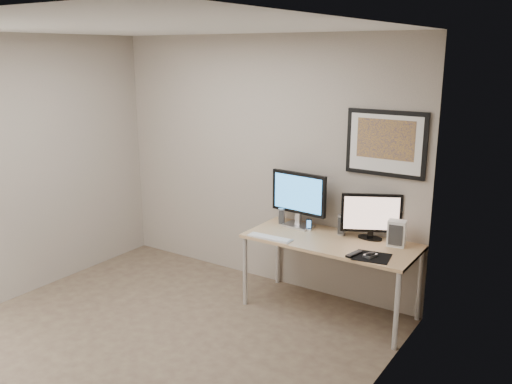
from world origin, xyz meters
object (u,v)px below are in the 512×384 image
speaker_right (342,225)px  framed_art (386,143)px  phone_dock (309,224)px  fan_unit (397,233)px  monitor_large (299,197)px  desk (331,246)px  monitor_tv (371,215)px  speaker_left (282,216)px  keyboard (270,238)px

speaker_right → framed_art: bearing=8.3°
phone_dock → fan_unit: (0.86, 0.04, 0.06)m
monitor_large → fan_unit: 1.02m
framed_art → phone_dock: size_ratio=6.54×
monitor_large → fan_unit: size_ratio=2.56×
speaker_right → desk: bearing=-111.4°
speaker_right → phone_dock: (-0.32, -0.05, -0.04)m
speaker_right → phone_dock: speaker_right is taller
desk → speaker_right: 0.25m
phone_dock → speaker_right: bearing=-5.4°
monitor_large → monitor_tv: size_ratio=1.20×
monitor_tv → speaker_right: monitor_tv is taller
fan_unit → monitor_tv: bearing=160.8°
monitor_large → speaker_left: 0.29m
phone_dock → framed_art: bearing=2.6°
phone_dock → fan_unit: size_ratio=0.48×
desk → fan_unit: fan_unit is taller
speaker_left → keyboard: speaker_left is taller
speaker_left → desk: bearing=-38.3°
monitor_large → keyboard: (-0.05, -0.45, -0.30)m
speaker_left → fan_unit: (1.18, 0.03, 0.03)m
speaker_left → keyboard: 0.45m
framed_art → monitor_tv: bearing=-117.7°
desk → keyboard: 0.58m
framed_art → phone_dock: framed_art is taller
desk → monitor_large: bearing=159.0°
monitor_tv → speaker_right: 0.31m
monitor_large → speaker_left: monitor_large is taller
framed_art → desk: bearing=-136.5°
desk → framed_art: size_ratio=2.13×
framed_art → fan_unit: 0.81m
monitor_tv → fan_unit: 0.29m
framed_art → monitor_large: 1.00m
speaker_right → keyboard: 0.70m
phone_dock → desk: bearing=-38.0°
framed_art → fan_unit: size_ratio=3.16×
framed_art → fan_unit: (0.21, -0.16, -0.77)m
fan_unit → keyboard: bearing=-166.2°
speaker_left → phone_dock: (0.32, -0.01, -0.03)m
monitor_tv → fan_unit: bearing=-37.0°
speaker_right → keyboard: size_ratio=0.45×
desk → fan_unit: bearing=17.5°
desk → framed_art: 1.07m
monitor_large → fan_unit: (1.00, 0.00, -0.19)m
speaker_left → phone_dock: 0.32m
fan_unit → speaker_left: bearing=171.7°
desk → keyboard: bearing=-150.6°
desk → monitor_large: 0.61m
monitor_tv → framed_art: bearing=34.8°
monitor_tv → speaker_right: (-0.27, -0.04, -0.13)m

